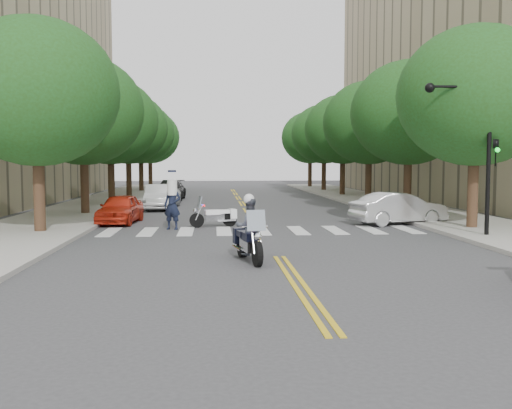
{
  "coord_description": "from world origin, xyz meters",
  "views": [
    {
      "loc": [
        -1.98,
        -16.92,
        2.86
      ],
      "look_at": [
        -0.41,
        3.86,
        1.3
      ],
      "focal_mm": 40.0,
      "sensor_mm": 36.0,
      "label": 1
    }
  ],
  "objects": [
    {
      "name": "tree_l_1",
      "position": [
        -8.8,
        14.0,
        5.55
      ],
      "size": [
        6.4,
        6.4,
        8.45
      ],
      "color": "#382316",
      "rests_on": "ground"
    },
    {
      "name": "tree_r_5",
      "position": [
        8.8,
        46.0,
        5.55
      ],
      "size": [
        6.4,
        6.4,
        8.45
      ],
      "color": "#382316",
      "rests_on": "ground"
    },
    {
      "name": "tree_l_5",
      "position": [
        -8.8,
        46.0,
        5.55
      ],
      "size": [
        6.4,
        6.4,
        8.45
      ],
      "color": "#382316",
      "rests_on": "ground"
    },
    {
      "name": "sidewalk_left",
      "position": [
        -9.5,
        22.0,
        0.07
      ],
      "size": [
        5.0,
        60.0,
        0.15
      ],
      "primitive_type": "cube",
      "color": "#9E9991",
      "rests_on": "ground"
    },
    {
      "name": "officer_standing",
      "position": [
        -3.7,
        7.28,
        1.01
      ],
      "size": [
        0.86,
        0.7,
        2.03
      ],
      "primitive_type": "imported",
      "rotation": [
        0.0,
        0.0,
        -0.33
      ],
      "color": "black",
      "rests_on": "ground"
    },
    {
      "name": "traffic_signal_pole",
      "position": [
        7.72,
        3.5,
        3.72
      ],
      "size": [
        2.82,
        0.42,
        6.0
      ],
      "color": "black",
      "rests_on": "ground"
    },
    {
      "name": "tree_r_1",
      "position": [
        8.8,
        14.0,
        5.55
      ],
      "size": [
        6.4,
        6.4,
        8.45
      ],
      "color": "#382316",
      "rests_on": "ground"
    },
    {
      "name": "parked_car_b",
      "position": [
        -5.2,
        17.6,
        0.76
      ],
      "size": [
        1.8,
        4.65,
        1.51
      ],
      "primitive_type": "imported",
      "rotation": [
        0.0,
        0.0,
        0.04
      ],
      "color": "silver",
      "rests_on": "ground"
    },
    {
      "name": "tree_l_3",
      "position": [
        -8.8,
        30.0,
        5.55
      ],
      "size": [
        6.4,
        6.4,
        8.45
      ],
      "color": "#382316",
      "rests_on": "ground"
    },
    {
      "name": "motorcycle_police",
      "position": [
        -0.97,
        -0.66,
        0.87
      ],
      "size": [
        0.91,
        2.38,
        1.95
      ],
      "rotation": [
        0.0,
        0.0,
        3.33
      ],
      "color": "black",
      "rests_on": "ground"
    },
    {
      "name": "sidewalk_right",
      "position": [
        9.5,
        22.0,
        0.07
      ],
      "size": [
        5.0,
        60.0,
        0.15
      ],
      "primitive_type": "cube",
      "color": "#9E9991",
      "rests_on": "ground"
    },
    {
      "name": "tree_r_2",
      "position": [
        8.8,
        22.0,
        5.55
      ],
      "size": [
        6.4,
        6.4,
        8.45
      ],
      "color": "#382316",
      "rests_on": "ground"
    },
    {
      "name": "tree_l_0",
      "position": [
        -8.8,
        6.0,
        5.55
      ],
      "size": [
        6.4,
        6.4,
        8.45
      ],
      "color": "#382316",
      "rests_on": "ground"
    },
    {
      "name": "parked_car_c",
      "position": [
        -5.2,
        21.38,
        0.61
      ],
      "size": [
        2.17,
        4.47,
        1.22
      ],
      "primitive_type": "imported",
      "rotation": [
        0.0,
        0.0,
        0.03
      ],
      "color": "#A5A8AD",
      "rests_on": "ground"
    },
    {
      "name": "tree_l_4",
      "position": [
        -8.8,
        38.0,
        5.55
      ],
      "size": [
        6.4,
        6.4,
        8.45
      ],
      "color": "#382316",
      "rests_on": "ground"
    },
    {
      "name": "ground",
      "position": [
        0.0,
        0.0,
        0.0
      ],
      "size": [
        140.0,
        140.0,
        0.0
      ],
      "primitive_type": "plane",
      "color": "#38383A",
      "rests_on": "ground"
    },
    {
      "name": "motorcycle_parked",
      "position": [
        -1.79,
        8.15,
        0.48
      ],
      "size": [
        2.1,
        0.85,
        1.38
      ],
      "rotation": [
        0.0,
        0.0,
        1.82
      ],
      "color": "black",
      "rests_on": "ground"
    },
    {
      "name": "tree_r_3",
      "position": [
        8.8,
        30.0,
        5.55
      ],
      "size": [
        6.4,
        6.4,
        8.45
      ],
      "color": "#382316",
      "rests_on": "ground"
    },
    {
      "name": "convertible",
      "position": [
        6.5,
        8.5,
        0.74
      ],
      "size": [
        4.72,
        2.75,
        1.47
      ],
      "primitive_type": "imported",
      "rotation": [
        0.0,
        0.0,
        1.86
      ],
      "color": "silver",
      "rests_on": "ground"
    },
    {
      "name": "tree_r_4",
      "position": [
        8.8,
        38.0,
        5.55
      ],
      "size": [
        6.4,
        6.4,
        8.45
      ],
      "color": "#382316",
      "rests_on": "ground"
    },
    {
      "name": "parked_car_d",
      "position": [
        -5.2,
        26.55,
        0.74
      ],
      "size": [
        2.24,
        5.17,
        1.48
      ],
      "primitive_type": "imported",
      "rotation": [
        0.0,
        0.0,
        -0.03
      ],
      "color": "black",
      "rests_on": "ground"
    },
    {
      "name": "parked_car_a",
      "position": [
        -6.3,
        9.92,
        0.68
      ],
      "size": [
        1.96,
        4.14,
        1.37
      ],
      "primitive_type": "imported",
      "rotation": [
        0.0,
        0.0,
        -0.09
      ],
      "color": "red",
      "rests_on": "ground"
    },
    {
      "name": "tree_l_2",
      "position": [
        -8.8,
        22.0,
        5.55
      ],
      "size": [
        6.4,
        6.4,
        8.45
      ],
      "color": "#382316",
      "rests_on": "ground"
    },
    {
      "name": "tree_r_0",
      "position": [
        8.8,
        6.0,
        5.55
      ],
      "size": [
        6.4,
        6.4,
        8.45
      ],
      "color": "#382316",
      "rests_on": "ground"
    },
    {
      "name": "parked_car_e",
      "position": [
        -5.76,
        34.0,
        0.62
      ],
      "size": [
        1.8,
        3.77,
        1.25
      ],
      "primitive_type": "imported",
      "rotation": [
        0.0,
        0.0,
        -0.09
      ],
      "color": "gray",
      "rests_on": "ground"
    }
  ]
}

